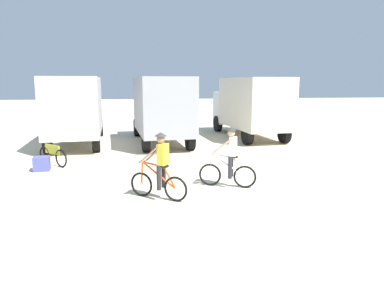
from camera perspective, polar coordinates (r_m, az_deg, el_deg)
ground_plane at (r=8.34m, az=4.57°, el=-11.91°), size 120.00×120.00×0.00m
box_truck_white_box at (r=18.61m, az=-18.25°, el=5.64°), size 2.86×6.90×3.35m
box_truck_grey_hauler at (r=18.17m, az=-5.09°, el=6.01°), size 2.95×6.93×3.35m
box_truck_cream_rv at (r=20.33m, az=9.30°, el=6.33°), size 2.94×6.93×3.35m
cyclist_orange_shirt at (r=9.42m, az=-5.21°, el=-3.96°), size 1.49×0.98×1.82m
cyclist_cowboy_hat at (r=10.55m, az=6.06°, el=-2.48°), size 1.63×0.78×1.82m
bicycle_spare at (r=14.28m, az=-21.54°, el=-1.69°), size 1.28×1.25×0.97m
supply_crate at (r=13.65m, az=-23.08°, el=-2.93°), size 0.61×0.56×0.50m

